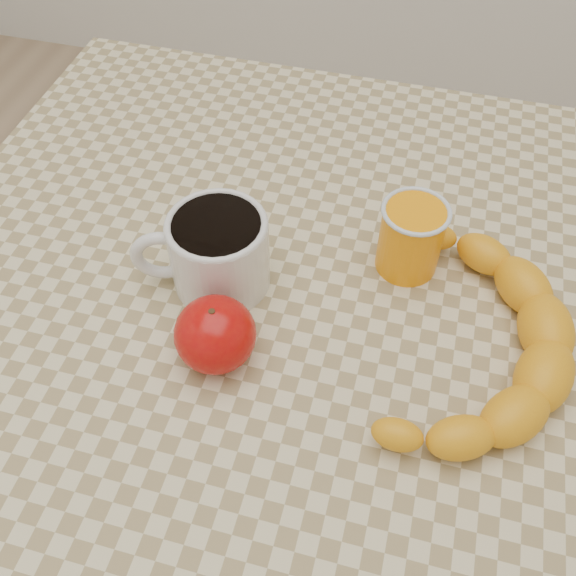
% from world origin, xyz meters
% --- Properties ---
extents(ground, '(3.00, 3.00, 0.00)m').
position_xyz_m(ground, '(0.00, 0.00, 0.00)').
color(ground, tan).
rests_on(ground, ground).
extents(table, '(0.80, 0.80, 0.75)m').
position_xyz_m(table, '(0.00, 0.00, 0.66)').
color(table, beige).
rests_on(table, ground).
extents(coffee_mug, '(0.14, 0.12, 0.08)m').
position_xyz_m(coffee_mug, '(-0.07, 0.01, 0.79)').
color(coffee_mug, silver).
rests_on(coffee_mug, table).
extents(orange_juice_glass, '(0.07, 0.07, 0.08)m').
position_xyz_m(orange_juice_glass, '(0.10, 0.08, 0.79)').
color(orange_juice_glass, '#FF9308').
rests_on(orange_juice_glass, table).
extents(apple, '(0.10, 0.10, 0.07)m').
position_xyz_m(apple, '(-0.05, -0.08, 0.78)').
color(apple, '#AA0508').
rests_on(apple, table).
extents(banana, '(0.33, 0.39, 0.05)m').
position_xyz_m(banana, '(0.17, -0.02, 0.77)').
color(banana, '#F2A415').
rests_on(banana, table).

